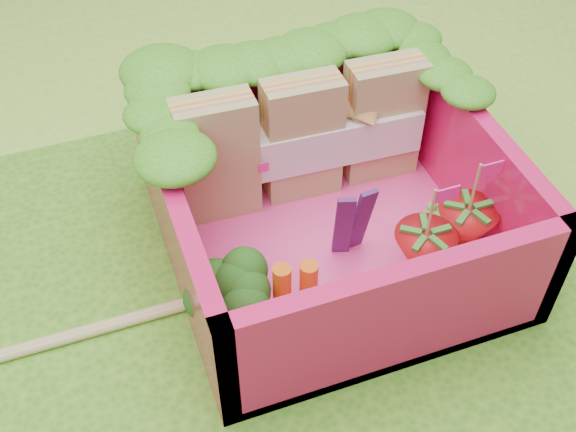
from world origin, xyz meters
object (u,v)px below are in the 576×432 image
Objects in this scene: bento_box at (331,201)px; broccoli at (233,294)px; strawberry_left at (422,255)px; sandwich_stack at (303,139)px; strawberry_right at (464,230)px.

bento_box reaches higher than broccoli.
strawberry_left is at bearing -1.97° from broccoli.
bento_box is at bearing 29.97° from broccoli.
sandwich_stack reaches higher than strawberry_left.
strawberry_left is (0.26, -0.64, -0.15)m from sandwich_stack.
broccoli is 0.72× the size of strawberry_right.
sandwich_stack is 0.79m from broccoli.
sandwich_stack is 2.22× the size of strawberry_left.
sandwich_stack is 0.70m from strawberry_left.
strawberry_left is at bearing -49.71° from bento_box.
strawberry_left is (0.26, -0.31, -0.10)m from bento_box.
broccoli is at bearing 178.03° from strawberry_left.
broccoli is 0.97m from strawberry_right.
broccoli is (-0.50, -0.61, -0.10)m from sandwich_stack.
broccoli is at bearing -177.80° from strawberry_right.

